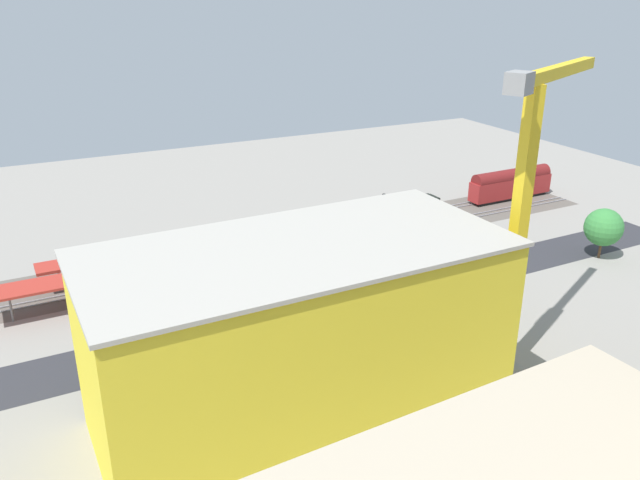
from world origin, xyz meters
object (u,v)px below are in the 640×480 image
(parked_car_4, at_px, (328,288))
(parked_car_7, at_px, (211,316))
(parked_car_6, at_px, (250,309))
(parked_car_0, at_px, (468,259))
(passenger_coach, at_px, (511,183))
(construction_building, at_px, (299,337))
(parked_car_2, at_px, (403,273))
(platform_canopy_far, at_px, (235,235))
(box_truck_0, at_px, (232,337))
(street_tree_2, at_px, (604,227))
(street_tree_4, at_px, (447,267))
(tower_crane, at_px, (525,208))
(locomotive, at_px, (409,207))
(parked_car_5, at_px, (298,298))
(street_tree_0, at_px, (133,339))
(street_tree_1, at_px, (455,263))
(street_tree_3, at_px, (449,269))
(box_truck_1, at_px, (253,330))
(parked_car_3, at_px, (368,281))
(traffic_light, at_px, (441,241))
(parked_car_1, at_px, (436,265))
(platform_canopy_near, at_px, (235,249))

(parked_car_4, relative_size, parked_car_7, 1.04)
(parked_car_6, bearing_deg, parked_car_0, -179.45)
(passenger_coach, distance_m, construction_building, 83.24)
(parked_car_2, distance_m, parked_car_7, 29.90)
(platform_canopy_far, bearing_deg, box_truck_0, 69.57)
(parked_car_0, distance_m, parked_car_7, 42.19)
(street_tree_2, height_order, street_tree_4, street_tree_2)
(platform_canopy_far, distance_m, tower_crane, 50.78)
(locomotive, distance_m, tower_crane, 55.40)
(parked_car_5, bearing_deg, street_tree_0, 18.67)
(parked_car_2, bearing_deg, parked_car_0, -179.93)
(street_tree_1, relative_size, street_tree_3, 1.12)
(street_tree_0, bearing_deg, tower_crane, 155.25)
(parked_car_0, height_order, street_tree_0, street_tree_0)
(box_truck_1, bearing_deg, parked_car_3, -159.70)
(parked_car_6, xyz_separation_m, traffic_light, (-32.30, -1.79, 3.46))
(tower_crane, distance_m, street_tree_2, 42.77)
(parked_car_0, bearing_deg, parked_car_6, 0.55)
(parked_car_3, bearing_deg, passenger_coach, -154.33)
(platform_canopy_far, bearing_deg, traffic_light, 146.74)
(parked_car_7, relative_size, box_truck_1, 0.46)
(construction_building, bearing_deg, traffic_light, -146.33)
(parked_car_0, height_order, street_tree_4, street_tree_4)
(passenger_coach, bearing_deg, street_tree_2, 74.56)
(locomotive, distance_m, parked_car_3, 31.96)
(locomotive, distance_m, passenger_coach, 24.85)
(platform_canopy_far, xyz_separation_m, parked_car_1, (-25.86, 19.11, -2.96))
(street_tree_2, bearing_deg, tower_crane, 27.21)
(parked_car_5, bearing_deg, platform_canopy_near, -69.84)
(parked_car_4, height_order, parked_car_6, parked_car_4)
(parked_car_0, height_order, street_tree_3, street_tree_3)
(parked_car_1, distance_m, box_truck_0, 36.94)
(parked_car_0, xyz_separation_m, parked_car_3, (18.45, -0.07, 0.03))
(construction_building, bearing_deg, parked_car_3, -134.10)
(box_truck_1, xyz_separation_m, street_tree_4, (-27.73, 1.51, 3.51))
(parked_car_1, bearing_deg, parked_car_5, 1.43)
(parked_car_6, bearing_deg, parked_car_1, -178.92)
(parked_car_7, bearing_deg, tower_crane, 135.69)
(locomotive, height_order, box_truck_1, locomotive)
(parked_car_4, xyz_separation_m, street_tree_1, (-15.17, 9.08, 4.53))
(street_tree_0, bearing_deg, construction_building, 131.91)
(locomotive, height_order, parked_car_5, locomotive)
(construction_building, relative_size, street_tree_2, 4.75)
(parked_car_4, xyz_separation_m, tower_crane, (-9.36, 26.50, 18.77))
(parked_car_2, bearing_deg, street_tree_2, 166.98)
(parked_car_0, relative_size, street_tree_3, 0.66)
(platform_canopy_far, xyz_separation_m, street_tree_1, (-22.30, 27.93, 1.58))
(parked_car_7, distance_m, street_tree_3, 33.18)
(parked_car_2, relative_size, box_truck_1, 0.51)
(parked_car_2, xyz_separation_m, box_truck_0, (29.77, 7.91, 0.89))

